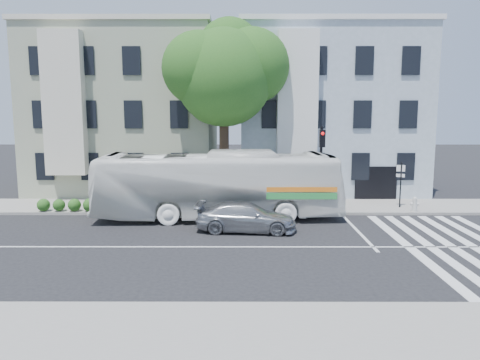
{
  "coord_description": "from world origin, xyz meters",
  "views": [
    {
      "loc": [
        0.99,
        -18.85,
        5.62
      ],
      "look_at": [
        0.94,
        2.87,
        2.4
      ],
      "focal_mm": 35.0,
      "sensor_mm": 36.0,
      "label": 1
    }
  ],
  "objects_px": {
    "bus": "(218,185)",
    "traffic_signal": "(321,156)",
    "sedan": "(246,217)",
    "fire_hydrant": "(415,204)"
  },
  "relations": [
    {
      "from": "traffic_signal",
      "to": "fire_hydrant",
      "type": "xyz_separation_m",
      "value": [
        5.01,
        -1.05,
        -2.51
      ]
    },
    {
      "from": "sedan",
      "to": "fire_hydrant",
      "type": "distance_m",
      "value": 10.0
    },
    {
      "from": "sedan",
      "to": "fire_hydrant",
      "type": "relative_size",
      "value": 5.69
    },
    {
      "from": "bus",
      "to": "sedan",
      "type": "height_order",
      "value": "bus"
    },
    {
      "from": "bus",
      "to": "traffic_signal",
      "type": "height_order",
      "value": "traffic_signal"
    },
    {
      "from": "sedan",
      "to": "bus",
      "type": "bearing_deg",
      "value": 33.68
    },
    {
      "from": "traffic_signal",
      "to": "fire_hydrant",
      "type": "bearing_deg",
      "value": -13.7
    },
    {
      "from": "sedan",
      "to": "traffic_signal",
      "type": "distance_m",
      "value": 6.83
    },
    {
      "from": "fire_hydrant",
      "to": "bus",
      "type": "bearing_deg",
      "value": -174.14
    },
    {
      "from": "bus",
      "to": "sedan",
      "type": "relative_size",
      "value": 2.72
    }
  ]
}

